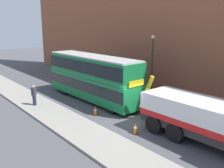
% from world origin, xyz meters
% --- Properties ---
extents(ground_plane, '(120.00, 120.00, 0.00)m').
position_xyz_m(ground_plane, '(0.00, 0.00, 0.00)').
color(ground_plane, '#4C4C51').
extents(near_kerb, '(60.00, 2.80, 0.15)m').
position_xyz_m(near_kerb, '(0.00, -4.20, 0.07)').
color(near_kerb, gray).
rests_on(near_kerb, ground_plane).
extents(building_facade, '(60.00, 1.50, 16.00)m').
position_xyz_m(building_facade, '(0.00, 7.22, 8.07)').
color(building_facade, '#935138').
rests_on(building_facade, ground_plane).
extents(recovery_tow_truck, '(10.16, 2.77, 3.67)m').
position_xyz_m(recovery_tow_truck, '(5.82, 0.47, 1.76)').
color(recovery_tow_truck, '#2D2D2D').
rests_on(recovery_tow_truck, ground_plane).
extents(double_decker_bus, '(11.08, 2.71, 4.06)m').
position_xyz_m(double_decker_bus, '(-6.34, 0.47, 2.23)').
color(double_decker_bus, '#146B38').
rests_on(double_decker_bus, ground_plane).
extents(pedestrian_onlooker, '(0.43, 0.48, 1.71)m').
position_xyz_m(pedestrian_onlooker, '(-7.78, -4.44, 0.99)').
color(pedestrian_onlooker, '#232333').
rests_on(pedestrian_onlooker, near_kerb).
extents(traffic_cone_near_bus, '(0.36, 0.36, 0.72)m').
position_xyz_m(traffic_cone_near_bus, '(-2.94, -1.68, 0.34)').
color(traffic_cone_near_bus, orange).
rests_on(traffic_cone_near_bus, ground_plane).
extents(traffic_cone_midway, '(0.36, 0.36, 0.72)m').
position_xyz_m(traffic_cone_midway, '(1.38, -1.69, 0.34)').
color(traffic_cone_midway, orange).
rests_on(traffic_cone_midway, ground_plane).
extents(street_lamp, '(0.36, 0.36, 5.83)m').
position_xyz_m(street_lamp, '(-3.33, 5.03, 3.47)').
color(street_lamp, '#38383D').
rests_on(street_lamp, ground_plane).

